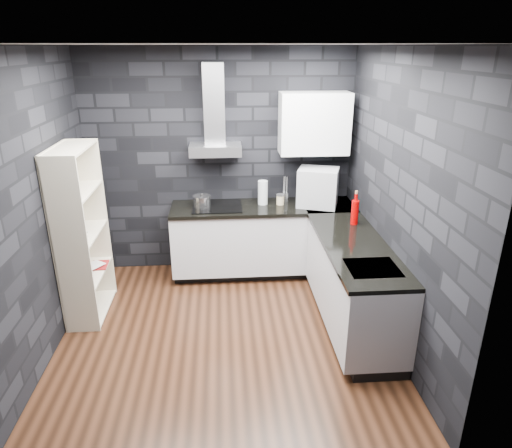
{
  "coord_description": "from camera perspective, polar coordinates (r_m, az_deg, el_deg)",
  "views": [
    {
      "loc": [
        0.02,
        -3.85,
        2.69
      ],
      "look_at": [
        0.35,
        0.45,
        1.0
      ],
      "focal_mm": 32.0,
      "sensor_mm": 36.0,
      "label": 1
    }
  ],
  "objects": [
    {
      "name": "appliance_garage",
      "position": [
        5.46,
        7.74,
        4.55
      ],
      "size": [
        0.54,
        0.48,
        0.46
      ],
      "primitive_type": "cube",
      "rotation": [
        0.0,
        0.0,
        -0.32
      ],
      "color": "#AAACB1",
      "rests_on": "counter_back_top"
    },
    {
      "name": "utensil_crock",
      "position": [
        5.61,
        3.61,
        3.36
      ],
      "size": [
        0.11,
        0.11,
        0.11
      ],
      "primitive_type": "cylinder",
      "rotation": [
        0.0,
        0.0,
        0.39
      ],
      "color": "silver",
      "rests_on": "counter_back_top"
    },
    {
      "name": "counter_back_top",
      "position": [
        5.47,
        0.9,
        2.08
      ],
      "size": [
        2.2,
        0.62,
        0.04
      ],
      "primitive_type": "cube",
      "color": "black",
      "rests_on": "counter_back_cab"
    },
    {
      "name": "bookshelf",
      "position": [
        4.97,
        -20.92,
        -1.21
      ],
      "size": [
        0.45,
        0.84,
        1.8
      ],
      "primitive_type": "cube",
      "rotation": [
        0.0,
        0.0,
        -0.14
      ],
      "color": "beige",
      "rests_on": "ground"
    },
    {
      "name": "wall_front",
      "position": [
        2.6,
        -4.31,
        -9.74
      ],
      "size": [
        3.2,
        0.05,
        2.7
      ],
      "primitive_type": "cube",
      "color": "black",
      "rests_on": "ground"
    },
    {
      "name": "wall_left",
      "position": [
        4.4,
        -26.12,
        1.4
      ],
      "size": [
        0.05,
        3.2,
        2.7
      ],
      "primitive_type": "cube",
      "color": "black",
      "rests_on": "ground"
    },
    {
      "name": "fruit_bowl",
      "position": [
        4.83,
        -21.39,
        -1.41
      ],
      "size": [
        0.24,
        0.24,
        0.05
      ],
      "primitive_type": "imported",
      "rotation": [
        0.0,
        0.0,
        -0.25
      ],
      "color": "white",
      "rests_on": "bookshelf"
    },
    {
      "name": "toekick_right",
      "position": [
        4.93,
        12.11,
        -11.52
      ],
      "size": [
        0.5,
        1.78,
        0.1
      ],
      "primitive_type": "cube",
      "color": "black",
      "rests_on": "ground"
    },
    {
      "name": "ground",
      "position": [
        4.7,
        -3.96,
        -13.6
      ],
      "size": [
        3.2,
        3.2,
        0.0
      ],
      "primitive_type": "plane",
      "color": "#3C2013"
    },
    {
      "name": "storage_jar",
      "position": [
        5.51,
        3.04,
        3.02
      ],
      "size": [
        0.11,
        0.11,
        0.11
      ],
      "primitive_type": "cylinder",
      "rotation": [
        0.0,
        0.0,
        -0.23
      ],
      "color": "tan",
      "rests_on": "counter_back_top"
    },
    {
      "name": "red_bottle",
      "position": [
        4.98,
        12.25,
        1.43
      ],
      "size": [
        0.08,
        0.08,
        0.26
      ],
      "primitive_type": "cylinder",
      "rotation": [
        0.0,
        0.0,
        0.08
      ],
      "color": "#9E0000",
      "rests_on": "counter_right_top"
    },
    {
      "name": "toekick_back",
      "position": [
        5.84,
        0.81,
        -5.46
      ],
      "size": [
        2.18,
        0.5,
        0.1
      ],
      "primitive_type": "cube",
      "color": "black",
      "rests_on": "ground"
    },
    {
      "name": "counter_back_cab",
      "position": [
        5.62,
        0.87,
        -1.74
      ],
      "size": [
        2.2,
        0.6,
        0.76
      ],
      "primitive_type": "cube",
      "color": "silver",
      "rests_on": "ground"
    },
    {
      "name": "wall_back",
      "position": [
        5.64,
        -4.49,
        7.59
      ],
      "size": [
        3.2,
        0.05,
        2.7
      ],
      "primitive_type": "cube",
      "color": "black",
      "rests_on": "ground"
    },
    {
      "name": "counter_right_top",
      "position": [
        4.52,
        12.31,
        -2.7
      ],
      "size": [
        0.62,
        1.8,
        0.04
      ],
      "primitive_type": "cube",
      "color": "black",
      "rests_on": "counter_right_cab"
    },
    {
      "name": "sink_rim",
      "position": [
        4.09,
        14.37,
        -5.36
      ],
      "size": [
        0.44,
        0.4,
        0.01
      ],
      "primitive_type": "cube",
      "color": "silver",
      "rests_on": "counter_right_top"
    },
    {
      "name": "hood_chimney",
      "position": [
        5.39,
        -5.27,
        14.71
      ],
      "size": [
        0.24,
        0.2,
        0.9
      ],
      "primitive_type": "cube",
      "color": "silver",
      "rests_on": "hood_body"
    },
    {
      "name": "pot",
      "position": [
        5.42,
        -6.77,
        2.78
      ],
      "size": [
        0.22,
        0.22,
        0.12
      ],
      "primitive_type": "cylinder",
      "rotation": [
        0.0,
        0.0,
        0.1
      ],
      "color": "silver",
      "rests_on": "cooktop"
    },
    {
      "name": "ceiling",
      "position": [
        3.85,
        -5.05,
        21.48
      ],
      "size": [
        3.2,
        3.2,
        0.0
      ],
      "primitive_type": "plane",
      "rotation": [
        3.14,
        0.0,
        0.0
      ],
      "color": "silver"
    },
    {
      "name": "counter_corner_top",
      "position": [
        5.6,
        9.07,
        2.29
      ],
      "size": [
        0.62,
        0.62,
        0.04
      ],
      "primitive_type": "cube",
      "color": "black",
      "rests_on": "counter_right_cab"
    },
    {
      "name": "counter_right_cab",
      "position": [
        4.7,
        12.05,
        -7.15
      ],
      "size": [
        0.6,
        1.8,
        0.76
      ],
      "primitive_type": "cube",
      "color": "silver",
      "rests_on": "ground"
    },
    {
      "name": "cooktop",
      "position": [
        5.45,
        -4.88,
        2.22
      ],
      "size": [
        0.58,
        0.5,
        0.01
      ],
      "primitive_type": "cube",
      "color": "black",
      "rests_on": "counter_back_top"
    },
    {
      "name": "wall_right",
      "position": [
        4.38,
        17.36,
        2.58
      ],
      "size": [
        0.05,
        3.2,
        2.7
      ],
      "primitive_type": "cube",
      "color": "black",
      "rests_on": "ground"
    },
    {
      "name": "hood_body",
      "position": [
        5.4,
        -5.09,
        9.24
      ],
      "size": [
        0.6,
        0.34,
        0.12
      ],
      "primitive_type": "cube",
      "color": "silver",
      "rests_on": "wall_back"
    },
    {
      "name": "book_red",
      "position": [
        5.23,
        -20.09,
        -3.88
      ],
      "size": [
        0.18,
        0.03,
        0.24
      ],
      "primitive_type": "imported",
      "rotation": [
        0.0,
        0.0,
        0.04
      ],
      "color": "maroon",
      "rests_on": "bookshelf"
    },
    {
      "name": "upper_cabinet",
      "position": [
        5.45,
        7.28,
        12.37
      ],
      "size": [
        0.8,
        0.35,
        0.7
      ],
      "primitive_type": "cube",
      "color": "white",
      "rests_on": "wall_back"
    },
    {
      "name": "book_second",
      "position": [
        5.22,
        -20.42,
        -3.72
      ],
      "size": [
        0.14,
        0.11,
        0.22
      ],
      "primitive_type": "imported",
      "rotation": [
        0.0,
        0.0,
        -0.64
      ],
      "color": "#B2B2B2",
      "rests_on": "bookshelf"
    },
    {
      "name": "glass_vase",
      "position": [
        5.49,
        0.85,
        3.95
      ],
      "size": [
        0.16,
        0.16,
        0.29
      ],
      "primitive_type": "cylinder",
      "rotation": [
        0.0,
        0.0,
        0.43
      ],
      "color": "silver",
      "rests_on": "counter_back_top"
    }
  ]
}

